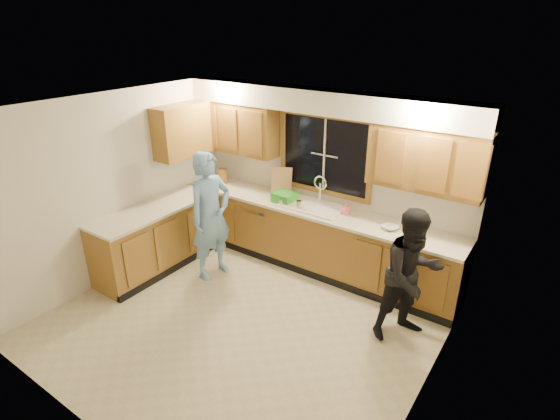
{
  "coord_description": "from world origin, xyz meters",
  "views": [
    {
      "loc": [
        2.78,
        -3.21,
        3.32
      ],
      "look_at": [
        0.11,
        0.65,
        1.25
      ],
      "focal_mm": 28.0,
      "sensor_mm": 36.0,
      "label": 1
    }
  ],
  "objects_px": {
    "dishwasher": "(263,225)",
    "soap_bottle": "(346,208)",
    "sink": "(312,211)",
    "man": "(211,216)",
    "woman": "(412,276)",
    "knife_block": "(223,176)",
    "bowl": "(390,228)",
    "dish_crate": "(285,197)",
    "stove": "(125,254)"
  },
  "relations": [
    {
      "from": "dishwasher",
      "to": "man",
      "type": "bearing_deg",
      "value": -99.09
    },
    {
      "from": "stove",
      "to": "woman",
      "type": "bearing_deg",
      "value": 18.0
    },
    {
      "from": "knife_block",
      "to": "bowl",
      "type": "relative_size",
      "value": 1.17
    },
    {
      "from": "dishwasher",
      "to": "soap_bottle",
      "type": "xyz_separation_m",
      "value": [
        1.34,
        0.05,
        0.6
      ]
    },
    {
      "from": "sink",
      "to": "stove",
      "type": "relative_size",
      "value": 0.96
    },
    {
      "from": "sink",
      "to": "stove",
      "type": "height_order",
      "value": "sink"
    },
    {
      "from": "stove",
      "to": "knife_block",
      "type": "xyz_separation_m",
      "value": [
        0.13,
        1.86,
        0.59
      ]
    },
    {
      "from": "dishwasher",
      "to": "dish_crate",
      "type": "distance_m",
      "value": 0.72
    },
    {
      "from": "stove",
      "to": "soap_bottle",
      "type": "relative_size",
      "value": 5.17
    },
    {
      "from": "knife_block",
      "to": "bowl",
      "type": "xyz_separation_m",
      "value": [
        2.81,
        -0.08,
        -0.09
      ]
    },
    {
      "from": "man",
      "to": "dish_crate",
      "type": "bearing_deg",
      "value": -23.49
    },
    {
      "from": "sink",
      "to": "bowl",
      "type": "relative_size",
      "value": 4.36
    },
    {
      "from": "stove",
      "to": "soap_bottle",
      "type": "distance_m",
      "value": 3.0
    },
    {
      "from": "stove",
      "to": "woman",
      "type": "height_order",
      "value": "woman"
    },
    {
      "from": "dish_crate",
      "to": "soap_bottle",
      "type": "distance_m",
      "value": 0.92
    },
    {
      "from": "man",
      "to": "bowl",
      "type": "relative_size",
      "value": 9.01
    },
    {
      "from": "sink",
      "to": "stove",
      "type": "bearing_deg",
      "value": -134.61
    },
    {
      "from": "woman",
      "to": "dish_crate",
      "type": "bearing_deg",
      "value": 109.57
    },
    {
      "from": "dishwasher",
      "to": "stove",
      "type": "xyz_separation_m",
      "value": [
        -0.95,
        -1.81,
        0.04
      ]
    },
    {
      "from": "sink",
      "to": "man",
      "type": "xyz_separation_m",
      "value": [
        -1.0,
        -0.98,
        0.02
      ]
    },
    {
      "from": "man",
      "to": "soap_bottle",
      "type": "height_order",
      "value": "man"
    },
    {
      "from": "sink",
      "to": "knife_block",
      "type": "xyz_separation_m",
      "value": [
        -1.67,
        0.03,
        0.17
      ]
    },
    {
      "from": "woman",
      "to": "knife_block",
      "type": "height_order",
      "value": "woman"
    },
    {
      "from": "knife_block",
      "to": "dish_crate",
      "type": "relative_size",
      "value": 0.79
    },
    {
      "from": "dishwasher",
      "to": "knife_block",
      "type": "bearing_deg",
      "value": 176.74
    },
    {
      "from": "woman",
      "to": "dishwasher",
      "type": "bearing_deg",
      "value": 111.33
    },
    {
      "from": "sink",
      "to": "knife_block",
      "type": "height_order",
      "value": "sink"
    },
    {
      "from": "stove",
      "to": "soap_bottle",
      "type": "bearing_deg",
      "value": 39.19
    },
    {
      "from": "woman",
      "to": "dish_crate",
      "type": "height_order",
      "value": "woman"
    },
    {
      "from": "man",
      "to": "bowl",
      "type": "bearing_deg",
      "value": -58.2
    },
    {
      "from": "sink",
      "to": "stove",
      "type": "distance_m",
      "value": 2.6
    },
    {
      "from": "knife_block",
      "to": "soap_bottle",
      "type": "bearing_deg",
      "value": -39.67
    },
    {
      "from": "sink",
      "to": "dishwasher",
      "type": "relative_size",
      "value": 1.05
    },
    {
      "from": "dishwasher",
      "to": "soap_bottle",
      "type": "distance_m",
      "value": 1.46
    },
    {
      "from": "stove",
      "to": "bowl",
      "type": "bearing_deg",
      "value": 31.03
    },
    {
      "from": "man",
      "to": "knife_block",
      "type": "height_order",
      "value": "man"
    },
    {
      "from": "sink",
      "to": "dish_crate",
      "type": "xyz_separation_m",
      "value": [
        -0.43,
        -0.06,
        0.12
      ]
    },
    {
      "from": "soap_bottle",
      "to": "bowl",
      "type": "distance_m",
      "value": 0.67
    },
    {
      "from": "stove",
      "to": "knife_block",
      "type": "bearing_deg",
      "value": 85.85
    },
    {
      "from": "stove",
      "to": "man",
      "type": "bearing_deg",
      "value": 46.83
    },
    {
      "from": "sink",
      "to": "soap_bottle",
      "type": "xyz_separation_m",
      "value": [
        0.49,
        0.04,
        0.14
      ]
    },
    {
      "from": "dish_crate",
      "to": "bowl",
      "type": "distance_m",
      "value": 1.58
    },
    {
      "from": "stove",
      "to": "knife_block",
      "type": "height_order",
      "value": "knife_block"
    },
    {
      "from": "dishwasher",
      "to": "bowl",
      "type": "distance_m",
      "value": 2.07
    },
    {
      "from": "woman",
      "to": "soap_bottle",
      "type": "relative_size",
      "value": 8.87
    },
    {
      "from": "dishwasher",
      "to": "sink",
      "type": "bearing_deg",
      "value": 0.99
    },
    {
      "from": "man",
      "to": "soap_bottle",
      "type": "distance_m",
      "value": 1.81
    },
    {
      "from": "woman",
      "to": "knife_block",
      "type": "xyz_separation_m",
      "value": [
        -3.33,
        0.73,
        0.26
      ]
    },
    {
      "from": "stove",
      "to": "dish_crate",
      "type": "xyz_separation_m",
      "value": [
        1.37,
        1.77,
        0.54
      ]
    },
    {
      "from": "stove",
      "to": "bowl",
      "type": "xyz_separation_m",
      "value": [
        2.95,
        1.77,
        0.49
      ]
    }
  ]
}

